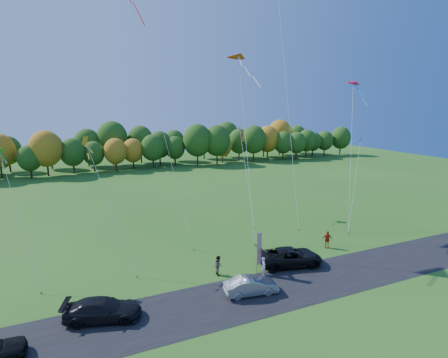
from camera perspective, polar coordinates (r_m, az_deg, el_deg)
name	(u,v)px	position (r m, az deg, el deg)	size (l,w,h in m)	color
ground	(251,269)	(32.19, 4.40, -14.37)	(160.00, 160.00, 0.00)	#255917
asphalt_strip	(275,290)	(29.13, 8.26, -17.46)	(90.00, 6.00, 0.01)	black
tree_line	(139,168)	(82.81, -13.67, 1.69)	(116.00, 12.00, 10.00)	#1E4711
black_suv	(291,257)	(32.95, 10.81, -12.37)	(2.66, 5.77, 1.60)	black
silver_sedan	(251,286)	(28.08, 4.41, -16.98)	(1.45, 4.15, 1.37)	#A6A6AA
dark_truck_a	(103,310)	(26.44, -19.19, -19.50)	(2.08, 5.11, 1.48)	black
person_tailgate_a	(263,266)	(30.84, 6.46, -13.93)	(0.60, 0.40, 1.66)	white
person_tailgate_b	(218,265)	(30.77, -0.93, -13.89)	(0.82, 0.64, 1.68)	gray
person_east	(327,239)	(37.48, 16.48, -9.45)	(1.04, 0.43, 1.78)	red
feather_flag	(259,248)	(30.37, 5.72, -11.21)	(0.50, 0.19, 3.83)	#999999
kite_delta_blue	(159,114)	(36.61, -10.61, 10.46)	(5.49, 9.93, 27.67)	#4C3F33
kite_parafoil_orange	(287,92)	(45.96, 10.18, 13.84)	(5.99, 13.78, 32.24)	#4C3F33
kite_delta_red	(246,140)	(38.50, 3.61, 6.32)	(3.25, 9.39, 21.25)	#4C3F33
kite_parafoil_rainbow	(351,153)	(44.68, 20.03, 4.03)	(6.57, 6.89, 17.55)	#4C3F33
kite_diamond_yellow	(110,206)	(31.61, -18.10, -4.29)	(3.65, 5.75, 11.91)	#4C3F33
kite_diamond_green	(20,220)	(32.06, -30.39, -5.76)	(2.79, 5.39, 11.10)	#4C3F33
kite_diamond_white	(247,174)	(43.69, 3.70, 0.83)	(2.19, 8.01, 12.11)	#4C3F33
kite_diamond_blue_low	(355,185)	(42.80, 20.54, -0.96)	(3.87, 3.20, 10.98)	#4C3F33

